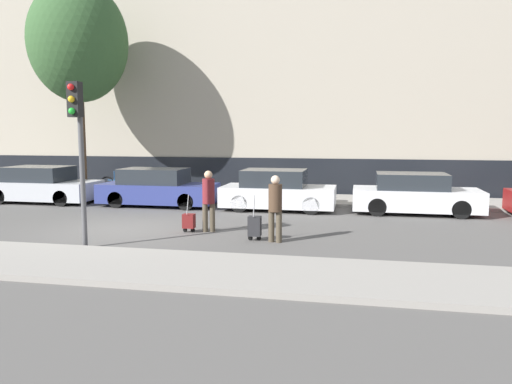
# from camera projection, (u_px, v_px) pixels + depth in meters

# --- Properties ---
(ground_plane) EXTENTS (80.00, 80.00, 0.00)m
(ground_plane) POSITION_uv_depth(u_px,v_px,m) (122.00, 230.00, 14.17)
(ground_plane) COLOR #565451
(sidewalk_near) EXTENTS (28.00, 2.50, 0.12)m
(sidewalk_near) POSITION_uv_depth(u_px,v_px,m) (40.00, 261.00, 10.51)
(sidewalk_near) COLOR gray
(sidewalk_near) RESTS_ON ground_plane
(sidewalk_far) EXTENTS (28.00, 3.00, 0.12)m
(sidewalk_far) POSITION_uv_depth(u_px,v_px,m) (199.00, 197.00, 20.96)
(sidewalk_far) COLOR gray
(sidewalk_far) RESTS_ON ground_plane
(building_facade) EXTENTS (28.00, 2.98, 9.71)m
(building_facade) POSITION_uv_depth(u_px,v_px,m) (222.00, 88.00, 23.95)
(building_facade) COLOR #A89E8C
(building_facade) RESTS_ON ground_plane
(parked_car_0) EXTENTS (4.26, 1.90, 1.41)m
(parked_car_0) POSITION_uv_depth(u_px,v_px,m) (42.00, 186.00, 19.64)
(parked_car_0) COLOR #B7BABF
(parked_car_0) RESTS_ON ground_plane
(parked_car_1) EXTENTS (4.33, 1.70, 1.41)m
(parked_car_1) POSITION_uv_depth(u_px,v_px,m) (157.00, 189.00, 18.64)
(parked_car_1) COLOR navy
(parked_car_1) RESTS_ON ground_plane
(parked_car_2) EXTENTS (3.99, 1.86, 1.43)m
(parked_car_2) POSITION_uv_depth(u_px,v_px,m) (277.00, 191.00, 17.73)
(parked_car_2) COLOR silver
(parked_car_2) RESTS_ON ground_plane
(parked_car_3) EXTENTS (4.20, 1.83, 1.37)m
(parked_car_3) POSITION_uv_depth(u_px,v_px,m) (415.00, 195.00, 16.90)
(parked_car_3) COLOR silver
(parked_car_3) RESTS_ON ground_plane
(pedestrian_left) EXTENTS (0.34, 0.34, 1.70)m
(pedestrian_left) POSITION_uv_depth(u_px,v_px,m) (209.00, 197.00, 13.76)
(pedestrian_left) COLOR #4C4233
(pedestrian_left) RESTS_ON ground_plane
(trolley_left) EXTENTS (0.34, 0.29, 1.05)m
(trolley_left) POSITION_uv_depth(u_px,v_px,m) (189.00, 221.00, 13.76)
(trolley_left) COLOR maroon
(trolley_left) RESTS_ON ground_plane
(pedestrian_right) EXTENTS (0.35, 0.34, 1.69)m
(pedestrian_right) POSITION_uv_depth(u_px,v_px,m) (275.00, 205.00, 12.44)
(pedestrian_right) COLOR #4C4233
(pedestrian_right) RESTS_ON ground_plane
(trolley_right) EXTENTS (0.34, 0.29, 1.17)m
(trolley_right) POSITION_uv_depth(u_px,v_px,m) (255.00, 226.00, 12.70)
(trolley_right) COLOR #262628
(trolley_right) RESTS_ON ground_plane
(traffic_light) EXTENTS (0.28, 0.47, 3.89)m
(traffic_light) POSITION_uv_depth(u_px,v_px,m) (78.00, 131.00, 11.51)
(traffic_light) COLOR #515154
(traffic_light) RESTS_ON ground_plane
(parked_bicycle) EXTENTS (1.77, 0.06, 0.96)m
(parked_bicycle) POSITION_uv_depth(u_px,v_px,m) (119.00, 185.00, 21.60)
(parked_bicycle) COLOR black
(parked_bicycle) RESTS_ON sidewalk_far
(bare_tree_near_crossing) EXTENTS (4.04, 4.04, 8.82)m
(bare_tree_near_crossing) POSITION_uv_depth(u_px,v_px,m) (78.00, 42.00, 20.60)
(bare_tree_near_crossing) COLOR #4C3826
(bare_tree_near_crossing) RESTS_ON sidewalk_far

